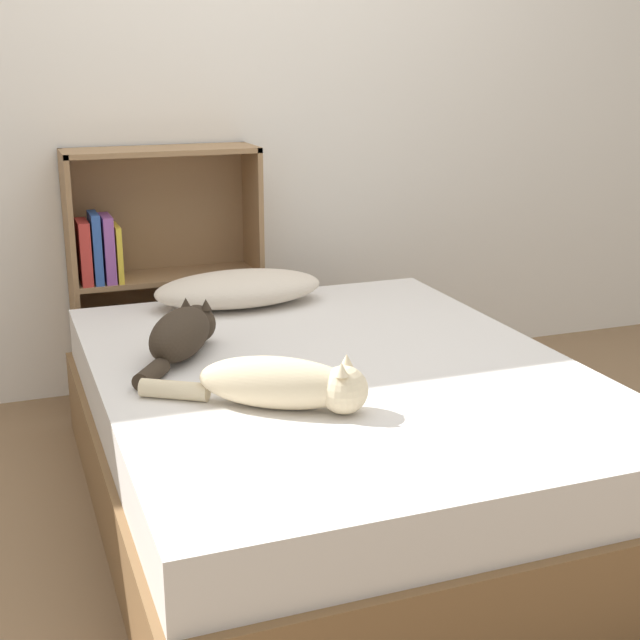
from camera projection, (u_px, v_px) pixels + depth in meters
ground_plane at (335, 506)px, 2.77m from camera, size 8.00×8.00×0.00m
wall_back at (220, 79)px, 3.56m from camera, size 8.00×0.06×2.50m
bed at (336, 438)px, 2.70m from camera, size 1.41×1.83×0.46m
pillow at (239, 289)px, 3.24m from camera, size 0.62×0.31×0.13m
cat_light at (285, 384)px, 2.29m from camera, size 0.54×0.40×0.15m
cat_dark at (182, 334)px, 2.69m from camera, size 0.33×0.43×0.15m
bookshelf at (156, 271)px, 3.55m from camera, size 0.74×0.26×1.00m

